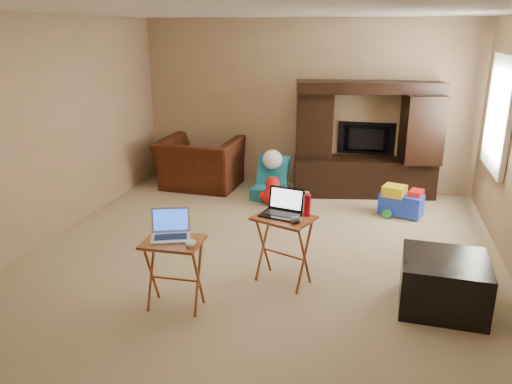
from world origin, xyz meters
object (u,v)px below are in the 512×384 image
(entertainment_center, at_px, (366,140))
(tray_table_left, at_px, (175,274))
(push_toy, at_px, (401,201))
(ottoman, at_px, (443,283))
(tray_table_right, at_px, (283,250))
(water_bottle, at_px, (307,205))
(child_rocker, at_px, (270,178))
(mouse_left, at_px, (191,243))
(laptop_left, at_px, (170,226))
(laptop_right, at_px, (280,204))
(recliner, at_px, (200,163))
(plush_toy, at_px, (272,191))
(television, at_px, (366,139))
(mouse_right, at_px, (296,220))

(entertainment_center, xyz_separation_m, tray_table_left, (-1.42, -3.63, -0.51))
(push_toy, xyz_separation_m, ottoman, (0.30, -2.26, 0.02))
(entertainment_center, xyz_separation_m, push_toy, (0.53, -0.78, -0.62))
(tray_table_right, height_order, water_bottle, water_bottle)
(child_rocker, height_order, mouse_left, mouse_left)
(laptop_left, height_order, laptop_right, laptop_right)
(push_toy, bearing_deg, child_rocker, -170.06)
(child_rocker, bearing_deg, push_toy, 1.14)
(recliner, xyz_separation_m, water_bottle, (2.04, -2.61, 0.40))
(tray_table_right, bearing_deg, child_rocker, 126.00)
(laptop_right, distance_m, water_bottle, 0.25)
(recliner, distance_m, child_rocker, 1.20)
(recliner, relative_size, child_rocker, 1.90)
(mouse_left, bearing_deg, laptop_right, 52.90)
(laptop_right, bearing_deg, laptop_left, -128.20)
(child_rocker, xyz_separation_m, ottoman, (2.12, -2.52, -0.08))
(plush_toy, relative_size, push_toy, 0.76)
(push_toy, xyz_separation_m, water_bottle, (-0.94, -2.08, 0.57))
(child_rocker, distance_m, ottoman, 3.29)
(push_toy, distance_m, mouse_left, 3.45)
(recliner, bearing_deg, water_bottle, 129.92)
(entertainment_center, xyz_separation_m, television, (-0.00, 0.20, -0.03))
(mouse_right, xyz_separation_m, water_bottle, (0.07, 0.20, 0.08))
(plush_toy, xyz_separation_m, laptop_right, (0.54, -2.13, 0.58))
(tray_table_right, bearing_deg, push_toy, 82.62)
(recliner, distance_m, water_bottle, 3.33)
(television, xyz_separation_m, plush_toy, (-1.19, -0.99, -0.58))
(plush_toy, bearing_deg, laptop_right, -75.69)
(child_rocker, height_order, tray_table_right, tray_table_right)
(tray_table_right, xyz_separation_m, mouse_left, (-0.63, -0.76, 0.32))
(tray_table_left, relative_size, laptop_left, 1.91)
(entertainment_center, distance_m, television, 0.20)
(entertainment_center, xyz_separation_m, tray_table_right, (-0.61, -2.94, -0.49))
(plush_toy, xyz_separation_m, laptop_left, (-0.27, -2.81, 0.55))
(plush_toy, bearing_deg, recliner, 156.77)
(laptop_left, bearing_deg, tray_table_left, -66.54)
(push_toy, height_order, laptop_left, laptop_left)
(water_bottle, bearing_deg, recliner, 128.04)
(television, height_order, ottoman, television)
(television, bearing_deg, laptop_right, 77.35)
(entertainment_center, xyz_separation_m, child_rocker, (-1.28, -0.53, -0.52))
(entertainment_center, bearing_deg, ottoman, -85.85)
(child_rocker, xyz_separation_m, tray_table_right, (0.68, -2.42, 0.03))
(ottoman, bearing_deg, entertainment_center, 105.34)
(mouse_left, bearing_deg, child_rocker, 90.89)
(recliner, xyz_separation_m, mouse_right, (1.97, -2.81, 0.32))
(television, height_order, recliner, television)
(television, height_order, mouse_right, television)
(plush_toy, xyz_separation_m, water_bottle, (0.78, -2.07, 0.57))
(push_toy, height_order, mouse_left, mouse_left)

